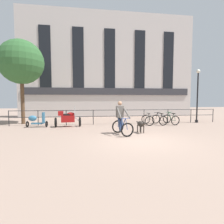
{
  "coord_description": "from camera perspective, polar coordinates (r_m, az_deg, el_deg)",
  "views": [
    {
      "loc": [
        -2.25,
        -7.24,
        1.79
      ],
      "look_at": [
        -0.85,
        2.86,
        1.05
      ],
      "focal_mm": 28.0,
      "sensor_mm": 36.0,
      "label": 1
    }
  ],
  "objects": [
    {
      "name": "dog",
      "position": [
        9.47,
        9.46,
        -4.0
      ],
      "size": [
        0.38,
        0.94,
        0.64
      ],
      "rotation": [
        0.0,
        0.0,
        0.21
      ],
      "color": "#332D28",
      "rests_on": "ground_plane"
    },
    {
      "name": "street_lamp",
      "position": [
        14.93,
        26.15,
        5.63
      ],
      "size": [
        0.28,
        0.28,
        4.05
      ],
      "color": "black",
      "rests_on": "ground_plane"
    },
    {
      "name": "cyclist_with_bike",
      "position": [
        8.94,
        3.04,
        -2.44
      ],
      "size": [
        0.95,
        1.3,
        1.7
      ],
      "rotation": [
        0.0,
        0.0,
        0.25
      ],
      "color": "black",
      "rests_on": "ground_plane"
    },
    {
      "name": "building_facade",
      "position": [
        18.71,
        -0.88,
        15.04
      ],
      "size": [
        18.0,
        0.72,
        10.7
      ],
      "color": "beige",
      "rests_on": "ground_plane"
    },
    {
      "name": "parked_scooter",
      "position": [
        12.25,
        -23.52,
        -2.43
      ],
      "size": [
        1.3,
        0.47,
        0.96
      ],
      "rotation": [
        0.0,
        0.0,
        1.52
      ],
      "color": "black",
      "rests_on": "ground_plane"
    },
    {
      "name": "canal_railing",
      "position": [
        12.69,
        2.34,
        -0.75
      ],
      "size": [
        15.05,
        0.05,
        1.05
      ],
      "color": "#232326",
      "rests_on": "ground_plane"
    },
    {
      "name": "parked_motorcycle",
      "position": [
        11.76,
        -14.27,
        -1.98
      ],
      "size": [
        1.71,
        0.78,
        1.35
      ],
      "rotation": [
        0.0,
        0.0,
        1.67
      ],
      "color": "black",
      "rests_on": "ground_plane"
    },
    {
      "name": "parked_bicycle_near_lamp",
      "position": [
        12.58,
        11.57,
        -2.47
      ],
      "size": [
        0.76,
        1.17,
        0.86
      ],
      "rotation": [
        0.0,
        0.0,
        3.05
      ],
      "color": "black",
      "rests_on": "ground_plane"
    },
    {
      "name": "tree_canalside_left",
      "position": [
        14.51,
        -27.53,
        14.19
      ],
      "size": [
        3.13,
        3.13,
        6.02
      ],
      "color": "brown",
      "rests_on": "ground_plane"
    },
    {
      "name": "ground_plane",
      "position": [
        7.79,
        9.23,
        -9.18
      ],
      "size": [
        60.0,
        60.0,
        0.0
      ],
      "primitive_type": "plane",
      "color": "gray"
    },
    {
      "name": "parked_bicycle_mid_left",
      "position": [
        12.9,
        15.25,
        -2.37
      ],
      "size": [
        0.77,
        1.17,
        0.86
      ],
      "rotation": [
        0.0,
        0.0,
        3.25
      ],
      "color": "black",
      "rests_on": "ground_plane"
    },
    {
      "name": "parked_bicycle_mid_right",
      "position": [
        13.27,
        18.73,
        -2.27
      ],
      "size": [
        0.77,
        1.17,
        0.86
      ],
      "rotation": [
        0.0,
        0.0,
        3.25
      ],
      "color": "black",
      "rests_on": "ground_plane"
    }
  ]
}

